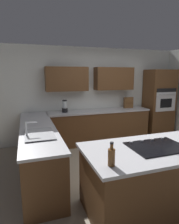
{
  "coord_description": "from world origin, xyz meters",
  "views": [
    {
      "loc": [
        2.0,
        3.13,
        1.87
      ],
      "look_at": [
        0.61,
        -1.02,
        1.01
      ],
      "focal_mm": 30.85,
      "sensor_mm": 36.0,
      "label": 1
    }
  ],
  "objects_px": {
    "spice_rack": "(128,103)",
    "oil_bottle": "(111,156)",
    "cooktop": "(157,146)",
    "blender": "(65,107)",
    "sink_unit": "(39,134)",
    "wall_oven": "(159,103)"
  },
  "relations": [
    {
      "from": "cooktop",
      "to": "spice_rack",
      "type": "bearing_deg",
      "value": -112.52
    },
    {
      "from": "wall_oven",
      "to": "blender",
      "type": "relative_size",
      "value": 6.28
    },
    {
      "from": "blender",
      "to": "oil_bottle",
      "type": "bearing_deg",
      "value": 87.94
    },
    {
      "from": "blender",
      "to": "wall_oven",
      "type": "bearing_deg",
      "value": 179.59
    },
    {
      "from": "blender",
      "to": "spice_rack",
      "type": "xyz_separation_m",
      "value": [
        -1.9,
        -0.06,
        0.02
      ]
    },
    {
      "from": "spice_rack",
      "to": "cooktop",
      "type": "bearing_deg",
      "value": 67.48
    },
    {
      "from": "sink_unit",
      "to": "spice_rack",
      "type": "xyz_separation_m",
      "value": [
        -2.68,
        -1.81,
        0.14
      ]
    },
    {
      "from": "sink_unit",
      "to": "oil_bottle",
      "type": "height_order",
      "value": "oil_bottle"
    },
    {
      "from": "oil_bottle",
      "to": "cooktop",
      "type": "bearing_deg",
      "value": -159.87
    },
    {
      "from": "cooktop",
      "to": "oil_bottle",
      "type": "bearing_deg",
      "value": 20.13
    },
    {
      "from": "oil_bottle",
      "to": "wall_oven",
      "type": "bearing_deg",
      "value": -134.34
    },
    {
      "from": "wall_oven",
      "to": "cooktop",
      "type": "xyz_separation_m",
      "value": [
        2.19,
        2.78,
        -0.1
      ]
    },
    {
      "from": "sink_unit",
      "to": "blender",
      "type": "bearing_deg",
      "value": -114.05
    },
    {
      "from": "sink_unit",
      "to": "spice_rack",
      "type": "relative_size",
      "value": 2.22
    },
    {
      "from": "spice_rack",
      "to": "oil_bottle",
      "type": "bearing_deg",
      "value": 57.57
    },
    {
      "from": "cooktop",
      "to": "sink_unit",
      "type": "bearing_deg",
      "value": -35.27
    },
    {
      "from": "cooktop",
      "to": "blender",
      "type": "xyz_separation_m",
      "value": [
        0.71,
        -2.8,
        0.13
      ]
    },
    {
      "from": "sink_unit",
      "to": "cooktop",
      "type": "xyz_separation_m",
      "value": [
        -1.49,
        1.06,
        -0.01
      ]
    },
    {
      "from": "cooktop",
      "to": "blender",
      "type": "bearing_deg",
      "value": -75.71
    },
    {
      "from": "cooktop",
      "to": "oil_bottle",
      "type": "xyz_separation_m",
      "value": [
        0.82,
        0.3,
        0.1
      ]
    },
    {
      "from": "wall_oven",
      "to": "sink_unit",
      "type": "height_order",
      "value": "wall_oven"
    },
    {
      "from": "oil_bottle",
      "to": "spice_rack",
      "type": "bearing_deg",
      "value": -122.43
    }
  ]
}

